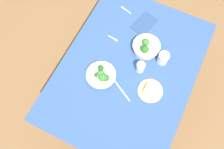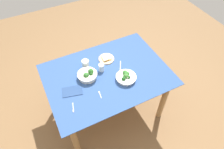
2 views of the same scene
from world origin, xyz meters
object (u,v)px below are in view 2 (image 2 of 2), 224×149
bread_side_plate (106,59)px  napkin_folded_upper (72,91)px  broccoli_bowl_near (126,77)px  table_knife_left (120,67)px  fork_by_near_bowl (100,94)px  fork_by_far_bowl (73,108)px  broccoli_bowl_far (88,75)px  water_glass_side (101,68)px  water_glass_center (86,64)px

bread_side_plate → napkin_folded_upper: bearing=-152.7°
broccoli_bowl_near → table_knife_left: bearing=81.3°
bread_side_plate → fork_by_near_bowl: bearing=-122.8°
fork_by_far_bowl → broccoli_bowl_far: bearing=152.9°
broccoli_bowl_far → bread_side_plate: broccoli_bowl_far is taller
broccoli_bowl_far → bread_side_plate: 0.35m
water_glass_side → table_knife_left: (0.22, -0.06, -0.04)m
broccoli_bowl_far → napkin_folded_upper: broccoli_bowl_far is taller
napkin_folded_upper → water_glass_center: bearing=45.4°
water_glass_center → napkin_folded_upper: 0.37m
water_glass_center → table_knife_left: (0.36, -0.18, -0.05)m
water_glass_side → napkin_folded_upper: 0.43m
broccoli_bowl_far → water_glass_center: 0.16m
bread_side_plate → water_glass_center: water_glass_center is taller
broccoli_bowl_near → bread_side_plate: bearing=98.9°
bread_side_plate → table_knife_left: (0.09, -0.19, -0.01)m
table_knife_left → napkin_folded_upper: size_ratio=0.97×
bread_side_plate → water_glass_center: size_ratio=1.83×
broccoli_bowl_near → napkin_folded_upper: size_ratio=1.06×
broccoli_bowl_far → fork_by_far_bowl: bearing=-132.8°
broccoli_bowl_near → fork_by_near_bowl: 0.35m
water_glass_side → broccoli_bowl_near: bearing=-52.0°
water_glass_side → fork_by_far_bowl: size_ratio=0.83×
water_glass_side → bread_side_plate: bearing=47.1°
broccoli_bowl_far → broccoli_bowl_near: bearing=-29.4°
water_glass_center → fork_by_far_bowl: 0.57m
water_glass_center → water_glass_side: (0.14, -0.13, -0.01)m
fork_by_near_bowl → broccoli_bowl_far: bearing=11.4°
bread_side_plate → fork_by_near_bowl: 0.53m
table_knife_left → broccoli_bowl_far: bearing=-64.0°
fork_by_near_bowl → table_knife_left: 0.45m
broccoli_bowl_far → napkin_folded_upper: 0.25m
water_glass_center → bread_side_plate: bearing=2.3°
table_knife_left → fork_by_near_bowl: bearing=-26.9°
napkin_folded_upper → table_knife_left: bearing=7.5°
water_glass_center → fork_by_near_bowl: bearing=-92.0°
broccoli_bowl_far → table_knife_left: bearing=-3.4°
water_glass_side → table_knife_left: water_glass_side is taller
broccoli_bowl_near → fork_by_far_bowl: broccoli_bowl_near is taller
water_glass_center → fork_by_near_bowl: 0.44m
water_glass_side → fork_by_far_bowl: bearing=-144.1°
water_glass_center → table_knife_left: 0.41m
bread_side_plate → water_glass_center: (-0.27, -0.01, 0.04)m
broccoli_bowl_near → water_glass_center: bearing=132.1°
broccoli_bowl_far → fork_by_near_bowl: broccoli_bowl_far is taller
broccoli_bowl_near → napkin_folded_upper: bearing=170.1°
table_knife_left → water_glass_side: bearing=-75.1°
water_glass_side → fork_by_near_bowl: bearing=-117.4°
fork_by_far_bowl → table_knife_left: size_ratio=0.53×
napkin_folded_upper → broccoli_bowl_far: bearing=25.3°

